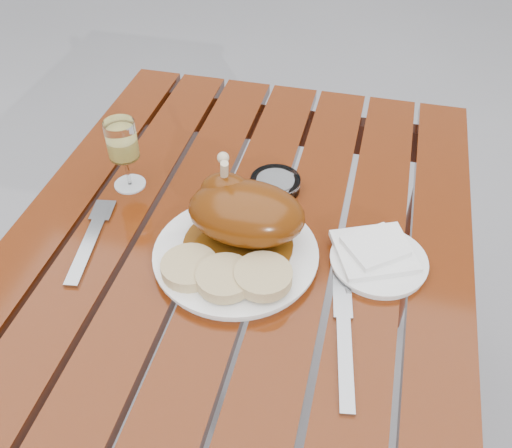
{
  "coord_description": "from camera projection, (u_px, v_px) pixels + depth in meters",
  "views": [
    {
      "loc": [
        0.2,
        -0.63,
        1.44
      ],
      "look_at": [
        0.03,
        0.07,
        0.78
      ],
      "focal_mm": 40.0,
      "sensor_mm": 36.0,
      "label": 1
    }
  ],
  "objects": [
    {
      "name": "dinner_plate",
      "position": [
        236.0,
        255.0,
        0.95
      ],
      "size": [
        0.36,
        0.36,
        0.02
      ],
      "primitive_type": "cylinder",
      "rotation": [
        0.0,
        0.0,
        -0.37
      ],
      "color": "white",
      "rests_on": "table"
    },
    {
      "name": "ashtray",
      "position": [
        275.0,
        184.0,
        1.09
      ],
      "size": [
        0.1,
        0.1,
        0.02
      ],
      "primitive_type": "cylinder",
      "rotation": [
        0.0,
        0.0,
        -0.02
      ],
      "color": "#B2B7BC",
      "rests_on": "table"
    },
    {
      "name": "table",
      "position": [
        234.0,
        384.0,
        1.21
      ],
      "size": [
        0.8,
        1.2,
        0.75
      ],
      "primitive_type": "cube",
      "color": "maroon",
      "rests_on": "ground"
    },
    {
      "name": "wine_glass",
      "position": [
        125.0,
        155.0,
        1.06
      ],
      "size": [
        0.07,
        0.07,
        0.14
      ],
      "primitive_type": "cylinder",
      "rotation": [
        0.0,
        0.0,
        0.13
      ],
      "color": "#F3E36E",
      "rests_on": "table"
    },
    {
      "name": "fork",
      "position": [
        89.0,
        244.0,
        0.98
      ],
      "size": [
        0.05,
        0.19,
        0.01
      ],
      "primitive_type": "cube",
      "rotation": [
        0.0,
        0.0,
        0.15
      ],
      "color": "gray",
      "rests_on": "table"
    },
    {
      "name": "bread_dumplings",
      "position": [
        226.0,
        274.0,
        0.89
      ],
      "size": [
        0.21,
        0.11,
        0.03
      ],
      "color": "tan",
      "rests_on": "dinner_plate"
    },
    {
      "name": "side_plate",
      "position": [
        379.0,
        261.0,
        0.95
      ],
      "size": [
        0.18,
        0.18,
        0.01
      ],
      "primitive_type": "cylinder",
      "rotation": [
        0.0,
        0.0,
        -0.09
      ],
      "color": "white",
      "rests_on": "table"
    },
    {
      "name": "knife",
      "position": [
        344.0,
        346.0,
        0.83
      ],
      "size": [
        0.06,
        0.22,
        0.01
      ],
      "primitive_type": "cube",
      "rotation": [
        0.0,
        0.0,
        0.16
      ],
      "color": "gray",
      "rests_on": "table"
    },
    {
      "name": "roast_duck",
      "position": [
        243.0,
        212.0,
        0.94
      ],
      "size": [
        0.2,
        0.19,
        0.14
      ],
      "color": "#63350B",
      "rests_on": "dinner_plate"
    },
    {
      "name": "napkin",
      "position": [
        374.0,
        251.0,
        0.95
      ],
      "size": [
        0.16,
        0.15,
        0.01
      ],
      "primitive_type": "cube",
      "rotation": [
        0.0,
        0.0,
        0.42
      ],
      "color": "white",
      "rests_on": "side_plate"
    }
  ]
}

